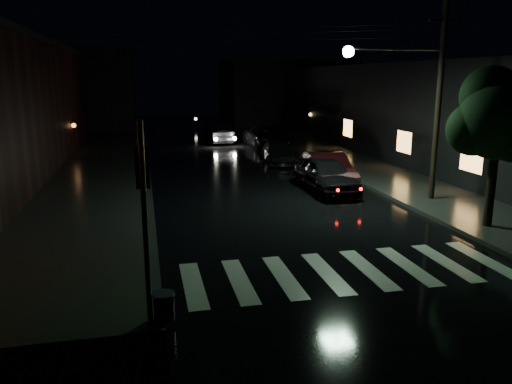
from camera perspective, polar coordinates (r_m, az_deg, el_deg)
ground at (r=12.70m, az=-1.47°, el=-10.97°), size 120.00×120.00×0.00m
sidewalk_left at (r=26.04m, az=-18.52°, el=1.06°), size 6.00×44.00×0.15m
sidewalk_right at (r=28.64m, az=12.85°, el=2.45°), size 4.00×44.00×0.15m
building_right at (r=35.19m, az=20.73°, el=8.66°), size 10.00×40.00×6.00m
building_far_left at (r=56.93m, az=-20.92°, el=11.00°), size 14.00×10.00×8.00m
building_far_right at (r=58.70m, az=3.45°, el=11.36°), size 14.00×10.00×7.00m
crosswalk at (r=13.97m, az=10.42°, el=-8.86°), size 9.00×3.00×0.01m
signal_pole_corner at (r=10.57m, az=-11.50°, el=-7.29°), size 0.68×0.61×4.20m
street_tree at (r=18.56m, az=25.77°, el=7.35°), size 3.10×2.90×5.40m
utility_pole at (r=21.47m, az=18.70°, el=10.84°), size 4.92×0.44×8.00m
parked_car_a at (r=22.98m, az=8.04°, el=1.94°), size 1.94×4.72×1.60m
parked_car_b at (r=24.06m, az=8.17°, el=2.47°), size 2.13×5.07×1.63m
parked_car_c at (r=30.77m, az=2.61°, el=4.56°), size 2.37×4.67×1.30m
parked_car_d at (r=37.78m, az=1.22°, el=6.33°), size 2.86×5.69×1.55m
oncoming_car at (r=40.27m, az=-4.45°, el=6.74°), size 2.01×4.92×1.58m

